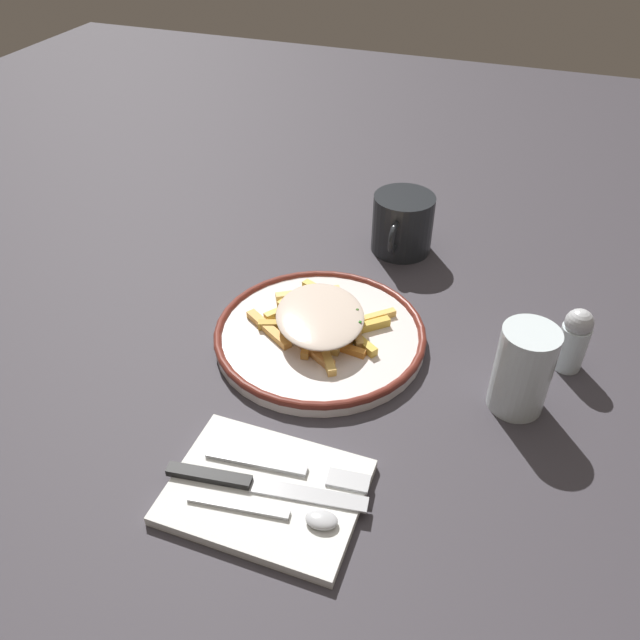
# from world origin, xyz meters

# --- Properties ---
(ground_plane) EXTENTS (2.60, 2.60, 0.00)m
(ground_plane) POSITION_xyz_m (0.00, 0.00, 0.00)
(ground_plane) COLOR #38353B
(plate) EXTENTS (0.28, 0.28, 0.02)m
(plate) POSITION_xyz_m (0.00, 0.00, 0.01)
(plate) COLOR silver
(plate) RESTS_ON ground_plane
(fries_heap) EXTENTS (0.19, 0.19, 0.04)m
(fries_heap) POSITION_xyz_m (-0.00, 0.00, 0.03)
(fries_heap) COLOR gold
(fries_heap) RESTS_ON plate
(napkin) EXTENTS (0.15, 0.19, 0.01)m
(napkin) POSITION_xyz_m (0.25, 0.03, 0.01)
(napkin) COLOR white
(napkin) RESTS_ON ground_plane
(fork) EXTENTS (0.04, 0.18, 0.01)m
(fork) POSITION_xyz_m (0.22, 0.04, 0.01)
(fork) COLOR silver
(fork) RESTS_ON napkin
(knife) EXTENTS (0.04, 0.21, 0.01)m
(knife) POSITION_xyz_m (0.25, 0.01, 0.01)
(knife) COLOR black
(knife) RESTS_ON napkin
(spoon) EXTENTS (0.04, 0.15, 0.01)m
(spoon) POSITION_xyz_m (0.27, 0.07, 0.02)
(spoon) COLOR silver
(spoon) RESTS_ON napkin
(water_glass) EXTENTS (0.07, 0.07, 0.11)m
(water_glass) POSITION_xyz_m (0.03, 0.26, 0.06)
(water_glass) COLOR silver
(water_glass) RESTS_ON ground_plane
(coffee_mug) EXTENTS (0.12, 0.10, 0.09)m
(coffee_mug) POSITION_xyz_m (-0.26, 0.04, 0.05)
(coffee_mug) COLOR black
(coffee_mug) RESTS_ON ground_plane
(salt_shaker) EXTENTS (0.04, 0.04, 0.09)m
(salt_shaker) POSITION_xyz_m (-0.06, 0.31, 0.04)
(salt_shaker) COLOR silver
(salt_shaker) RESTS_ON ground_plane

